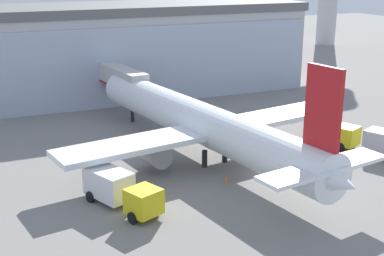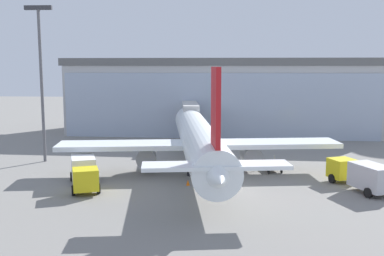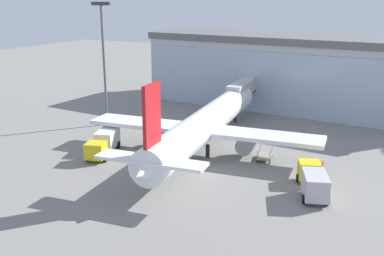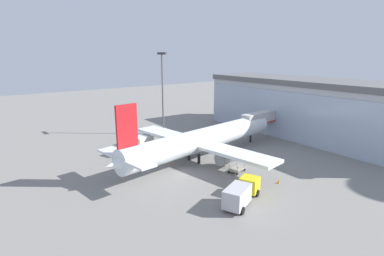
% 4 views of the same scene
% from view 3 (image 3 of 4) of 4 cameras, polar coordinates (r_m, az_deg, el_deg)
% --- Properties ---
extents(ground, '(240.00, 240.00, 0.00)m').
position_cam_3_polar(ground, '(50.62, 0.45, -5.70)').
color(ground, gray).
extents(terminal_building, '(51.99, 17.05, 12.59)m').
position_cam_3_polar(terminal_building, '(81.75, 12.45, 7.04)').
color(terminal_building, '#B6B6B6').
rests_on(terminal_building, ground).
extents(jet_bridge, '(3.62, 14.29, 5.98)m').
position_cam_3_polar(jet_bridge, '(74.58, 6.83, 5.11)').
color(jet_bridge, beige).
rests_on(jet_bridge, ground).
extents(apron_light_mast, '(3.20, 0.40, 18.28)m').
position_cam_3_polar(apron_light_mast, '(68.37, -11.17, 9.23)').
color(apron_light_mast, '#59595E').
rests_on(apron_light_mast, ground).
extents(airplane, '(29.99, 37.86, 11.38)m').
position_cam_3_polar(airplane, '(56.60, 1.60, 0.42)').
color(airplane, white).
rests_on(airplane, ground).
extents(catering_truck, '(4.53, 7.61, 2.65)m').
position_cam_3_polar(catering_truck, '(57.22, -11.15, -1.81)').
color(catering_truck, yellow).
rests_on(catering_truck, ground).
extents(fuel_truck, '(4.74, 7.60, 2.65)m').
position_cam_3_polar(fuel_truck, '(46.49, 15.11, -6.41)').
color(fuel_truck, yellow).
rests_on(fuel_truck, ground).
extents(baggage_cart, '(2.17, 3.08, 1.50)m').
position_cam_3_polar(baggage_cart, '(54.93, 9.23, -3.55)').
color(baggage_cart, '#9E998C').
rests_on(baggage_cart, ground).
extents(safety_cone_nose, '(0.36, 0.36, 0.55)m').
position_cam_3_polar(safety_cone_nose, '(52.90, -2.10, -4.39)').
color(safety_cone_nose, orange).
rests_on(safety_cone_nose, ground).
extents(safety_cone_wingtip, '(0.36, 0.36, 0.55)m').
position_cam_3_polar(safety_cone_wingtip, '(54.89, 16.28, -4.28)').
color(safety_cone_wingtip, orange).
rests_on(safety_cone_wingtip, ground).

